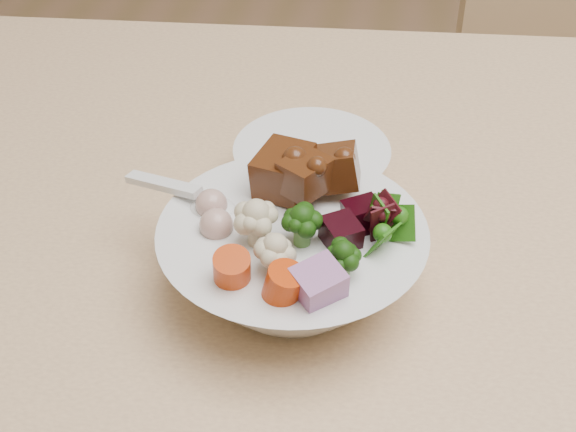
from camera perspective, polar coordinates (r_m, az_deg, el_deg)
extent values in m
cylinder|color=#DCB582|center=(1.22, -15.59, -5.41)|extent=(0.06, 0.06, 0.71)
cube|color=tan|center=(1.35, 19.34, 11.07)|extent=(0.36, 0.12, 0.40)
cylinder|color=tan|center=(1.31, 14.38, -11.76)|extent=(0.03, 0.03, 0.37)
cylinder|color=tan|center=(1.51, 10.96, -2.83)|extent=(0.03, 0.03, 0.37)
sphere|color=black|center=(0.55, 1.01, -1.08)|extent=(0.03, 0.03, 0.03)
sphere|color=beige|center=(0.55, -2.24, -0.90)|extent=(0.04, 0.04, 0.04)
cube|color=black|center=(0.57, 5.34, -0.14)|extent=(0.03, 0.03, 0.02)
cube|color=#8E558A|center=(0.52, 2.17, -4.93)|extent=(0.04, 0.04, 0.03)
cylinder|color=#C43B05|center=(0.53, -4.00, -3.90)|extent=(0.03, 0.03, 0.03)
sphere|color=tan|center=(0.57, -5.12, -0.64)|extent=(0.02, 0.02, 0.02)
ellipsoid|color=silver|center=(0.60, -5.37, 0.48)|extent=(0.04, 0.04, 0.01)
cube|color=silver|center=(0.62, -8.86, 2.24)|extent=(0.07, 0.04, 0.02)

